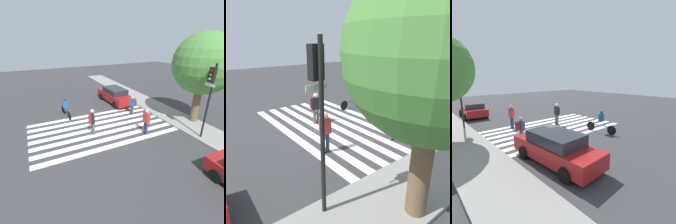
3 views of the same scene
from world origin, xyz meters
TOP-DOWN VIEW (x-y plane):
  - ground_plane at (0.00, 0.00)m, footprint 60.00×60.00m
  - sidewalk_curb at (0.00, 6.25)m, footprint 36.00×2.50m
  - crosswalk_stripes at (0.00, 0.00)m, footprint 5.47×10.00m
  - traffic_light at (4.25, 5.31)m, footprint 0.60×0.50m
  - pedestrian_adult_blue_shirt at (0.57, -0.85)m, footprint 0.55×0.50m
  - pedestrian_adult_tall_backpack at (-1.19, 3.48)m, footprint 0.49×0.47m
  - pedestrian_adult_yellow_jacket at (2.15, 2.47)m, footprint 0.53×0.28m
  - cyclist_far_lane at (-3.23, -1.86)m, footprint 2.38×0.42m
  - car_parked_dark_suv at (-4.63, 3.50)m, footprint 4.78×2.08m
  - car_parked_far_curb at (8.50, 3.66)m, footprint 4.11×2.18m

SIDE VIEW (x-z plane):
  - ground_plane at x=0.00m, z-range 0.00..0.00m
  - crosswalk_stripes at x=0.00m, z-range 0.00..0.01m
  - sidewalk_curb at x=0.00m, z-range 0.00..0.14m
  - car_parked_far_curb at x=8.50m, z-range 0.02..1.44m
  - car_parked_dark_suv at x=-4.63m, z-range 0.02..1.53m
  - cyclist_far_lane at x=-3.23m, z-range 0.06..1.68m
  - pedestrian_adult_tall_backpack at x=-1.19m, z-range 0.14..1.77m
  - pedestrian_adult_yellow_jacket at x=2.15m, z-range 0.12..1.98m
  - pedestrian_adult_blue_shirt at x=0.57m, z-range 0.16..2.00m
  - traffic_light at x=4.25m, z-range 0.97..5.86m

